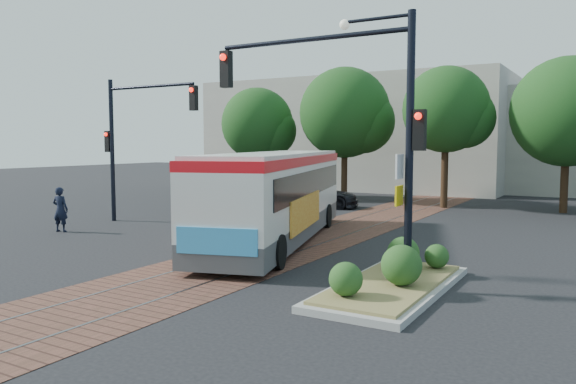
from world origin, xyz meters
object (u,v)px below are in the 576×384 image
Objects in this scene: traffic_island at (394,276)px; parked_car at (313,194)px; officer at (60,209)px; signal_pole_left at (131,130)px; signal_pole_main at (358,107)px; city_bus at (277,192)px.

parked_car is (-9.23, 13.66, 0.35)m from traffic_island.
officer reaches higher than parked_car.
signal_pole_main is at bearing -21.45° from signal_pole_left.
parked_car is (3.96, 8.76, -3.19)m from signal_pole_left.
traffic_island is 16.48m from parked_car.
city_bus is at bearing -176.22° from parked_car.
signal_pole_left is at bearing -114.90° from officer.
traffic_island is 0.87× the size of signal_pole_left.
signal_pole_left is (-12.23, 4.80, -0.29)m from signal_pole_main.
signal_pole_main is 3.54× the size of officer.
officer is (-12.75, 1.65, -3.31)m from signal_pole_main.
signal_pole_main is at bearing 174.64° from traffic_island.
traffic_island is 3.95m from signal_pole_main.
city_bus is 10.33m from parked_car.
traffic_island is 13.82m from officer.
city_bus is 2.20× the size of traffic_island.
signal_pole_main reaches higher than officer.
city_bus is 6.57m from signal_pole_main.
signal_pole_left is at bearing 157.07° from city_bus.
signal_pole_left reaches higher than traffic_island.
signal_pole_main reaches higher than signal_pole_left.
city_bus reaches higher than parked_car.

